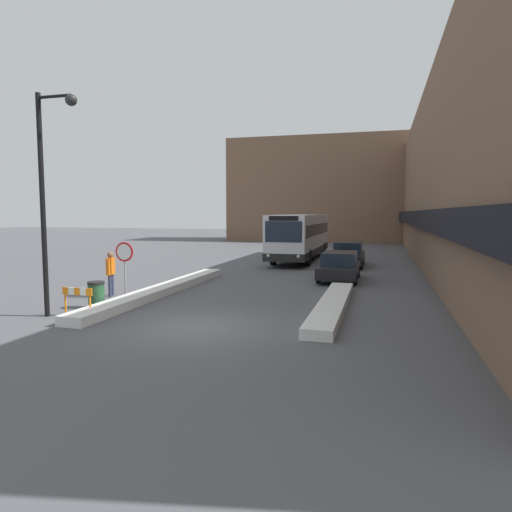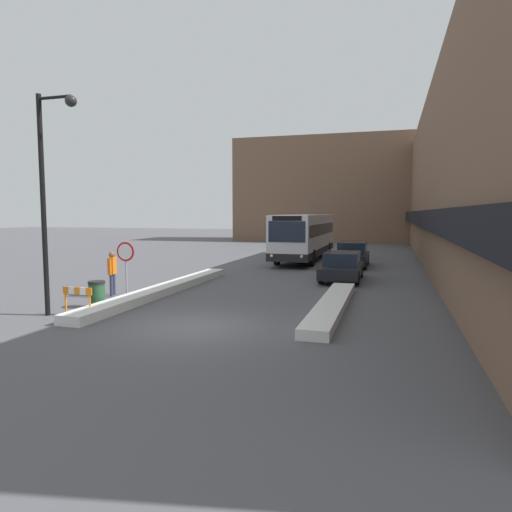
{
  "view_description": "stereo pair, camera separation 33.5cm",
  "coord_description": "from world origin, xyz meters",
  "px_view_note": "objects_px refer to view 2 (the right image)",
  "views": [
    {
      "loc": [
        5.18,
        -12.28,
        3.35
      ],
      "look_at": [
        0.68,
        4.09,
        1.76
      ],
      "focal_mm": 32.0,
      "sensor_mm": 36.0,
      "label": 1
    },
    {
      "loc": [
        5.5,
        -12.19,
        3.35
      ],
      "look_at": [
        0.68,
        4.09,
        1.76
      ],
      "focal_mm": 32.0,
      "sensor_mm": 36.0,
      "label": 2
    }
  ],
  "objects_px": {
    "city_bus": "(305,235)",
    "parked_car_front": "(342,266)",
    "parked_car_middle": "(352,254)",
    "trash_bin": "(97,294)",
    "construction_barricade": "(77,295)",
    "street_lamp": "(49,182)",
    "pedestrian": "(112,269)",
    "stop_sign": "(126,258)"
  },
  "relations": [
    {
      "from": "parked_car_middle",
      "to": "trash_bin",
      "type": "xyz_separation_m",
      "value": [
        -7.69,
        -15.44,
        -0.29
      ]
    },
    {
      "from": "city_bus",
      "to": "parked_car_middle",
      "type": "distance_m",
      "value": 4.88
    },
    {
      "from": "city_bus",
      "to": "parked_car_middle",
      "type": "height_order",
      "value": "city_bus"
    },
    {
      "from": "parked_car_front",
      "to": "trash_bin",
      "type": "relative_size",
      "value": 4.64
    },
    {
      "from": "parked_car_front",
      "to": "street_lamp",
      "type": "relative_size",
      "value": 0.62
    },
    {
      "from": "street_lamp",
      "to": "pedestrian",
      "type": "bearing_deg",
      "value": 94.88
    },
    {
      "from": "street_lamp",
      "to": "parked_car_middle",
      "type": "bearing_deg",
      "value": 64.21
    },
    {
      "from": "stop_sign",
      "to": "pedestrian",
      "type": "height_order",
      "value": "stop_sign"
    },
    {
      "from": "parked_car_middle",
      "to": "pedestrian",
      "type": "bearing_deg",
      "value": -122.82
    },
    {
      "from": "city_bus",
      "to": "construction_barricade",
      "type": "relative_size",
      "value": 11.14
    },
    {
      "from": "parked_car_middle",
      "to": "pedestrian",
      "type": "distance_m",
      "value": 15.74
    },
    {
      "from": "parked_car_front",
      "to": "trash_bin",
      "type": "bearing_deg",
      "value": -130.04
    },
    {
      "from": "trash_bin",
      "to": "city_bus",
      "type": "bearing_deg",
      "value": 77.57
    },
    {
      "from": "city_bus",
      "to": "pedestrian",
      "type": "xyz_separation_m",
      "value": [
        -4.94,
        -16.37,
        -0.68
      ]
    },
    {
      "from": "parked_car_middle",
      "to": "street_lamp",
      "type": "distance_m",
      "value": 19.2
    },
    {
      "from": "street_lamp",
      "to": "construction_barricade",
      "type": "bearing_deg",
      "value": 20.51
    },
    {
      "from": "construction_barricade",
      "to": "parked_car_front",
      "type": "bearing_deg",
      "value": 54.29
    },
    {
      "from": "parked_car_front",
      "to": "stop_sign",
      "type": "xyz_separation_m",
      "value": [
        -7.7,
        -7.24,
        0.9
      ]
    },
    {
      "from": "city_bus",
      "to": "street_lamp",
      "type": "xyz_separation_m",
      "value": [
        -4.62,
        -20.14,
        2.58
      ]
    },
    {
      "from": "parked_car_middle",
      "to": "parked_car_front",
      "type": "bearing_deg",
      "value": -90.0
    },
    {
      "from": "street_lamp",
      "to": "construction_barricade",
      "type": "height_order",
      "value": "street_lamp"
    },
    {
      "from": "parked_car_front",
      "to": "street_lamp",
      "type": "bearing_deg",
      "value": -127.5
    },
    {
      "from": "stop_sign",
      "to": "street_lamp",
      "type": "relative_size",
      "value": 0.31
    },
    {
      "from": "parked_car_front",
      "to": "trash_bin",
      "type": "distance_m",
      "value": 11.96
    },
    {
      "from": "stop_sign",
      "to": "construction_barricade",
      "type": "distance_m",
      "value": 3.34
    },
    {
      "from": "pedestrian",
      "to": "trash_bin",
      "type": "relative_size",
      "value": 1.9
    },
    {
      "from": "city_bus",
      "to": "construction_barricade",
      "type": "bearing_deg",
      "value": -101.13
    },
    {
      "from": "parked_car_front",
      "to": "construction_barricade",
      "type": "height_order",
      "value": "parked_car_front"
    },
    {
      "from": "city_bus",
      "to": "parked_car_middle",
      "type": "xyz_separation_m",
      "value": [
        3.59,
        -3.15,
        -1.0
      ]
    },
    {
      "from": "stop_sign",
      "to": "trash_bin",
      "type": "xyz_separation_m",
      "value": [
        0.01,
        -1.92,
        -1.13
      ]
    },
    {
      "from": "pedestrian",
      "to": "parked_car_middle",
      "type": "bearing_deg",
      "value": 131.81
    },
    {
      "from": "street_lamp",
      "to": "trash_bin",
      "type": "xyz_separation_m",
      "value": [
        0.52,
        1.55,
        -3.86
      ]
    },
    {
      "from": "city_bus",
      "to": "stop_sign",
      "type": "distance_m",
      "value": 17.17
    },
    {
      "from": "parked_car_middle",
      "to": "pedestrian",
      "type": "relative_size",
      "value": 2.54
    },
    {
      "from": "parked_car_middle",
      "to": "trash_bin",
      "type": "bearing_deg",
      "value": -116.48
    },
    {
      "from": "parked_car_front",
      "to": "construction_barricade",
      "type": "bearing_deg",
      "value": -125.71
    },
    {
      "from": "trash_bin",
      "to": "construction_barricade",
      "type": "xyz_separation_m",
      "value": [
        0.19,
        -1.28,
        0.19
      ]
    },
    {
      "from": "pedestrian",
      "to": "construction_barricade",
      "type": "height_order",
      "value": "pedestrian"
    },
    {
      "from": "parked_car_front",
      "to": "pedestrian",
      "type": "bearing_deg",
      "value": -140.88
    },
    {
      "from": "trash_bin",
      "to": "construction_barricade",
      "type": "distance_m",
      "value": 1.31
    },
    {
      "from": "construction_barricade",
      "to": "city_bus",
      "type": "bearing_deg",
      "value": 78.87
    },
    {
      "from": "city_bus",
      "to": "parked_car_front",
      "type": "distance_m",
      "value": 10.15
    }
  ]
}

